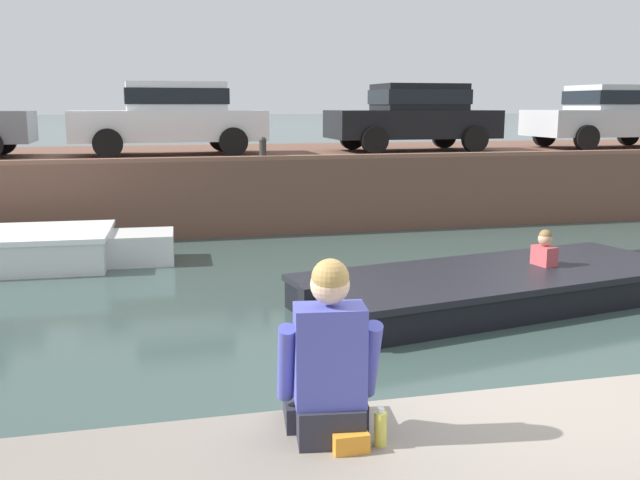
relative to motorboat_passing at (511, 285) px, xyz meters
name	(u,v)px	position (x,y,z in m)	size (l,w,h in m)	color
ground_plane	(338,302)	(-2.24, 0.49, -0.22)	(400.00, 400.00, 0.00)	#384C47
far_quay_wall	(250,183)	(-2.24, 8.46, 0.53)	(60.00, 6.00, 1.49)	brown
far_wall_coping	(270,158)	(-2.24, 5.58, 1.31)	(60.00, 0.24, 0.08)	brown
motorboat_passing	(511,285)	(0.00, 0.00, 0.00)	(6.41, 2.92, 0.92)	black
car_left_inner_white	(171,115)	(-4.05, 7.60, 2.12)	(4.14, 2.00, 1.54)	white
car_centre_black	(415,114)	(1.52, 7.60, 2.12)	(3.90, 1.92, 1.54)	black
car_right_inner_silver	(613,114)	(6.80, 7.60, 2.12)	(4.09, 2.03, 1.54)	#B7BABC
mooring_bollard_mid	(263,147)	(-2.37, 5.71, 1.51)	(0.15, 0.15, 0.44)	#2D2B28
person_seated_left	(329,369)	(-3.73, -4.86, 0.98)	(0.56, 0.57, 0.96)	#282833
bottle_drink	(381,428)	(-3.50, -5.03, 0.71)	(0.06, 0.06, 0.20)	#CCC64C
snack_bag	(350,441)	(-3.67, -5.05, 0.66)	(0.18, 0.12, 0.10)	orange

